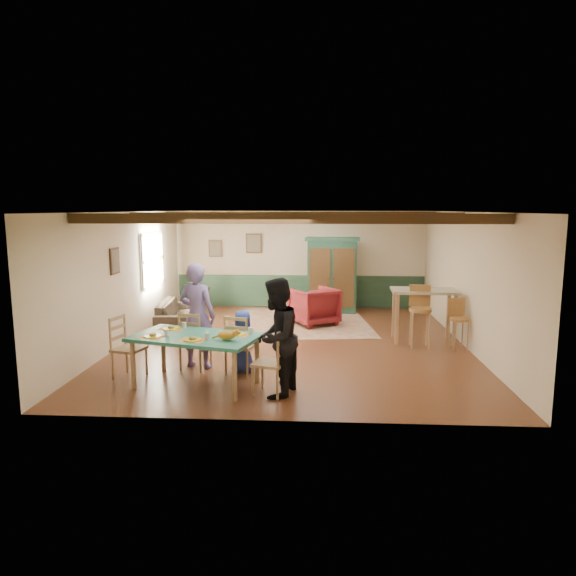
# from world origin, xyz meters

# --- Properties ---
(floor) EXTENTS (8.00, 8.00, 0.00)m
(floor) POSITION_xyz_m (0.00, 0.00, 0.00)
(floor) COLOR #4A2414
(floor) RESTS_ON ground
(wall_back) EXTENTS (7.00, 0.02, 2.70)m
(wall_back) POSITION_xyz_m (0.00, 4.00, 1.35)
(wall_back) COLOR beige
(wall_back) RESTS_ON floor
(wall_left) EXTENTS (0.02, 8.00, 2.70)m
(wall_left) POSITION_xyz_m (-3.50, 0.00, 1.35)
(wall_left) COLOR beige
(wall_left) RESTS_ON floor
(wall_right) EXTENTS (0.02, 8.00, 2.70)m
(wall_right) POSITION_xyz_m (3.50, 0.00, 1.35)
(wall_right) COLOR beige
(wall_right) RESTS_ON floor
(ceiling) EXTENTS (7.00, 8.00, 0.02)m
(ceiling) POSITION_xyz_m (0.00, 0.00, 2.70)
(ceiling) COLOR white
(ceiling) RESTS_ON wall_back
(wainscot_back) EXTENTS (6.95, 0.03, 0.90)m
(wainscot_back) POSITION_xyz_m (0.00, 3.98, 0.45)
(wainscot_back) COLOR #213E2A
(wainscot_back) RESTS_ON floor
(ceiling_beam_front) EXTENTS (6.95, 0.16, 0.16)m
(ceiling_beam_front) POSITION_xyz_m (0.00, -2.30, 2.61)
(ceiling_beam_front) COLOR #301F0D
(ceiling_beam_front) RESTS_ON ceiling
(ceiling_beam_mid) EXTENTS (6.95, 0.16, 0.16)m
(ceiling_beam_mid) POSITION_xyz_m (0.00, 0.40, 2.61)
(ceiling_beam_mid) COLOR #301F0D
(ceiling_beam_mid) RESTS_ON ceiling
(ceiling_beam_back) EXTENTS (6.95, 0.16, 0.16)m
(ceiling_beam_back) POSITION_xyz_m (0.00, 3.00, 2.61)
(ceiling_beam_back) COLOR #301F0D
(ceiling_beam_back) RESTS_ON ceiling
(window_left) EXTENTS (0.06, 1.60, 1.30)m
(window_left) POSITION_xyz_m (-3.47, 1.70, 1.55)
(window_left) COLOR white
(window_left) RESTS_ON wall_left
(picture_left_wall) EXTENTS (0.04, 0.42, 0.52)m
(picture_left_wall) POSITION_xyz_m (-3.47, -0.60, 1.75)
(picture_left_wall) COLOR #787057
(picture_left_wall) RESTS_ON wall_left
(picture_back_a) EXTENTS (0.45, 0.04, 0.55)m
(picture_back_a) POSITION_xyz_m (-1.30, 3.97, 1.80)
(picture_back_a) COLOR #787057
(picture_back_a) RESTS_ON wall_back
(picture_back_b) EXTENTS (0.38, 0.04, 0.48)m
(picture_back_b) POSITION_xyz_m (-2.40, 3.97, 1.65)
(picture_back_b) COLOR #787057
(picture_back_b) RESTS_ON wall_back
(dining_table) EXTENTS (2.14, 1.54, 0.80)m
(dining_table) POSITION_xyz_m (-1.39, -2.71, 0.40)
(dining_table) COLOR #226C56
(dining_table) RESTS_ON floor
(dining_chair_far_left) EXTENTS (0.56, 0.57, 1.02)m
(dining_chair_far_left) POSITION_xyz_m (-1.61, -1.85, 0.51)
(dining_chair_far_left) COLOR #9C774E
(dining_chair_far_left) RESTS_ON floor
(dining_chair_far_right) EXTENTS (0.56, 0.57, 1.02)m
(dining_chair_far_right) POSITION_xyz_m (-0.78, -2.07, 0.51)
(dining_chair_far_right) COLOR #9C774E
(dining_chair_far_right) RESTS_ON floor
(dining_chair_end_left) EXTENTS (0.57, 0.56, 1.02)m
(dining_chair_end_left) POSITION_xyz_m (-2.58, -2.38, 0.51)
(dining_chair_end_left) COLOR #9C774E
(dining_chair_end_left) RESTS_ON floor
(dining_chair_end_right) EXTENTS (0.57, 0.56, 1.02)m
(dining_chair_end_right) POSITION_xyz_m (-0.20, -3.03, 0.51)
(dining_chair_end_right) COLOR #9C774E
(dining_chair_end_right) RESTS_ON floor
(person_man) EXTENTS (0.77, 0.60, 1.85)m
(person_man) POSITION_xyz_m (-1.58, -1.77, 0.93)
(person_man) COLOR #6E5A9B
(person_man) RESTS_ON floor
(person_woman) EXTENTS (0.87, 1.01, 1.77)m
(person_woman) POSITION_xyz_m (-0.10, -3.06, 0.89)
(person_woman) COLOR black
(person_woman) RESTS_ON floor
(person_child) EXTENTS (0.60, 0.47, 1.08)m
(person_child) POSITION_xyz_m (-0.75, -1.99, 0.54)
(person_child) COLOR #253A96
(person_child) RESTS_ON floor
(cat) EXTENTS (0.41, 0.25, 0.19)m
(cat) POSITION_xyz_m (-0.85, -2.97, 0.90)
(cat) COLOR orange
(cat) RESTS_ON dining_table
(place_setting_near_left) EXTENTS (0.50, 0.42, 0.11)m
(place_setting_near_left) POSITION_xyz_m (-2.03, -2.81, 0.86)
(place_setting_near_left) COLOR gold
(place_setting_near_left) RESTS_ON dining_table
(place_setting_near_center) EXTENTS (0.50, 0.42, 0.11)m
(place_setting_near_center) POSITION_xyz_m (-1.36, -2.99, 0.86)
(place_setting_near_center) COLOR gold
(place_setting_near_center) RESTS_ON dining_table
(place_setting_far_left) EXTENTS (0.50, 0.42, 0.11)m
(place_setting_far_left) POSITION_xyz_m (-1.89, -2.29, 0.86)
(place_setting_far_left) COLOR gold
(place_setting_far_left) RESTS_ON dining_table
(place_setting_far_right) EXTENTS (0.50, 0.42, 0.11)m
(place_setting_far_right) POSITION_xyz_m (-0.75, -2.60, 0.86)
(place_setting_far_right) COLOR gold
(place_setting_far_right) RESTS_ON dining_table
(area_rug) EXTENTS (3.36, 3.86, 0.01)m
(area_rug) POSITION_xyz_m (0.20, 1.99, 0.01)
(area_rug) COLOR tan
(area_rug) RESTS_ON floor
(armoire) EXTENTS (1.47, 0.69, 2.02)m
(armoire) POSITION_xyz_m (0.89, 3.26, 1.01)
(armoire) COLOR #153527
(armoire) RESTS_ON floor
(armchair) EXTENTS (1.34, 1.35, 0.90)m
(armchair) POSITION_xyz_m (0.42, 1.72, 0.45)
(armchair) COLOR #4B0F15
(armchair) RESTS_ON floor
(sofa) EXTENTS (0.98, 2.05, 0.58)m
(sofa) POSITION_xyz_m (-2.85, 1.47, 0.29)
(sofa) COLOR #362C21
(sofa) RESTS_ON floor
(end_table) EXTENTS (0.53, 0.53, 0.64)m
(end_table) POSITION_xyz_m (-2.71, 3.14, 0.32)
(end_table) COLOR #301F0D
(end_table) RESTS_ON floor
(table_lamp) EXTENTS (0.36, 0.36, 0.58)m
(table_lamp) POSITION_xyz_m (-2.71, 3.14, 0.93)
(table_lamp) COLOR beige
(table_lamp) RESTS_ON end_table
(counter_table) EXTENTS (1.35, 0.81, 1.11)m
(counter_table) POSITION_xyz_m (2.72, 0.27, 0.55)
(counter_table) COLOR beige
(counter_table) RESTS_ON floor
(bar_stool_left) EXTENTS (0.48, 0.52, 1.25)m
(bar_stool_left) POSITION_xyz_m (2.56, -0.22, 0.62)
(bar_stool_left) COLOR #A57540
(bar_stool_left) RESTS_ON floor
(bar_stool_right) EXTENTS (0.41, 0.44, 1.02)m
(bar_stool_right) POSITION_xyz_m (3.27, -0.41, 0.51)
(bar_stool_right) COLOR #A57540
(bar_stool_right) RESTS_ON floor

